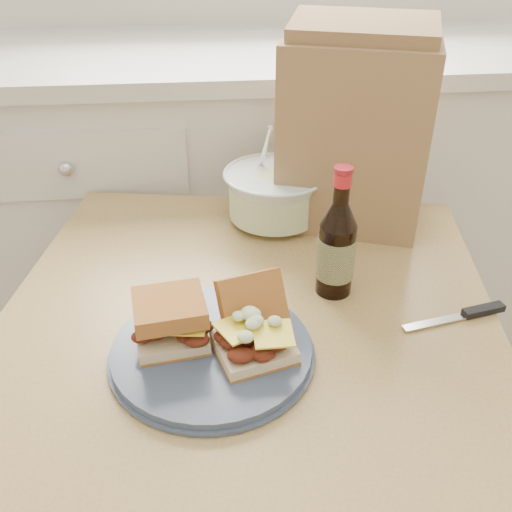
{
  "coord_description": "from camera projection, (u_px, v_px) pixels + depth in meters",
  "views": [
    {
      "loc": [
        -0.19,
        0.15,
        1.28
      ],
      "look_at": [
        -0.11,
        0.95,
        0.77
      ],
      "focal_mm": 40.0,
      "sensor_mm": 36.0,
      "label": 1
    }
  ],
  "objects": [
    {
      "name": "cabinet_run",
      "position": [
        267.0,
        204.0,
        1.75
      ],
      "size": [
        2.5,
        0.64,
        0.94
      ],
      "color": "silver",
      "rests_on": "ground"
    },
    {
      "name": "dining_table",
      "position": [
        249.0,
        354.0,
        1.02
      ],
      "size": [
        0.96,
        0.96,
        0.69
      ],
      "rotation": [
        0.0,
        0.0,
        -0.17
      ],
      "color": "tan",
      "rests_on": "ground"
    },
    {
      "name": "plate",
      "position": [
        212.0,
        351.0,
        0.86
      ],
      "size": [
        0.3,
        0.3,
        0.02
      ],
      "primitive_type": "cylinder",
      "color": "#3D4A63",
      "rests_on": "dining_table"
    },
    {
      "name": "sandwich_left",
      "position": [
        171.0,
        320.0,
        0.84
      ],
      "size": [
        0.12,
        0.11,
        0.08
      ],
      "rotation": [
        0.0,
        0.0,
        0.14
      ],
      "color": "beige",
      "rests_on": "plate"
    },
    {
      "name": "sandwich_right",
      "position": [
        253.0,
        327.0,
        0.84
      ],
      "size": [
        0.13,
        0.17,
        0.09
      ],
      "rotation": [
        0.0,
        0.0,
        0.28
      ],
      "color": "beige",
      "rests_on": "plate"
    },
    {
      "name": "coleslaw_bowl",
      "position": [
        274.0,
        197.0,
        1.19
      ],
      "size": [
        0.21,
        0.21,
        0.21
      ],
      "color": "white",
      "rests_on": "dining_table"
    },
    {
      "name": "beer_bottle",
      "position": [
        337.0,
        248.0,
        0.96
      ],
      "size": [
        0.07,
        0.07,
        0.23
      ],
      "rotation": [
        0.0,
        0.0,
        0.15
      ],
      "color": "black",
      "rests_on": "dining_table"
    },
    {
      "name": "knife",
      "position": [
        471.0,
        313.0,
        0.94
      ],
      "size": [
        0.19,
        0.06,
        0.01
      ],
      "rotation": [
        0.0,
        0.0,
        0.21
      ],
      "color": "silver",
      "rests_on": "dining_table"
    },
    {
      "name": "paper_bag",
      "position": [
        354.0,
        136.0,
        1.13
      ],
      "size": [
        0.33,
        0.27,
        0.37
      ],
      "primitive_type": "cube",
      "rotation": [
        0.0,
        0.0,
        -0.33
      ],
      "color": "#916946",
      "rests_on": "dining_table"
    }
  ]
}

